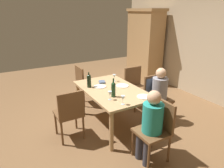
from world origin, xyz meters
name	(u,v)px	position (x,y,z in m)	size (l,w,h in m)	color
ground_plane	(112,123)	(0.00, 0.00, 0.00)	(10.00, 10.00, 0.00)	brown
rear_room_partition	(209,45)	(0.00, 2.69, 1.35)	(6.40, 0.12, 2.70)	tan
armoire_cabinet	(145,46)	(-1.88, 2.24, 1.10)	(1.18, 0.62, 2.18)	#A87F51
dining_table	(112,93)	(0.00, 0.00, 0.65)	(1.56, 0.98, 0.74)	tan
chair_right_end	(156,126)	(1.16, 0.09, 0.53)	(0.44, 0.44, 0.92)	brown
chair_far_right	(155,92)	(0.23, 0.87, 0.59)	(0.46, 0.44, 0.92)	brown
chair_far_left	(135,84)	(-0.44, 0.87, 0.53)	(0.44, 0.44, 0.92)	brown
chair_left_end	(84,82)	(-1.16, -0.09, 0.53)	(0.44, 0.44, 0.92)	brown
chair_near	(70,112)	(0.09, -0.87, 0.53)	(0.44, 0.44, 0.92)	brown
person_woman_host	(151,122)	(1.16, -0.03, 0.65)	(0.30, 0.34, 1.11)	#33333D
person_man_bearded	(160,92)	(0.38, 0.87, 0.65)	(0.34, 0.30, 1.12)	#33333D
wine_bottle_tall_green	(89,80)	(-0.30, -0.33, 0.88)	(0.08, 0.08, 0.30)	black
wine_bottle_dark_red	(113,89)	(0.32, -0.16, 0.88)	(0.07, 0.07, 0.33)	#19381E
wine_glass_near_left	(110,94)	(0.40, -0.27, 0.85)	(0.07, 0.07, 0.15)	silver
wine_glass_centre	(123,98)	(0.66, -0.18, 0.85)	(0.07, 0.07, 0.15)	silver
wine_glass_near_right	(114,76)	(-0.36, 0.26, 0.85)	(0.07, 0.07, 0.15)	silver
dinner_plate_host	(122,86)	(-0.04, 0.25, 0.75)	(0.25, 0.25, 0.01)	white
dinner_plate_guest_left	(144,97)	(0.60, 0.28, 0.75)	(0.24, 0.24, 0.01)	white
dinner_plate_guest_right	(100,87)	(-0.21, -0.15, 0.75)	(0.24, 0.24, 0.01)	silver
folded_napkin	(102,82)	(-0.41, 0.00, 0.76)	(0.16, 0.12, 0.03)	#4C5B75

